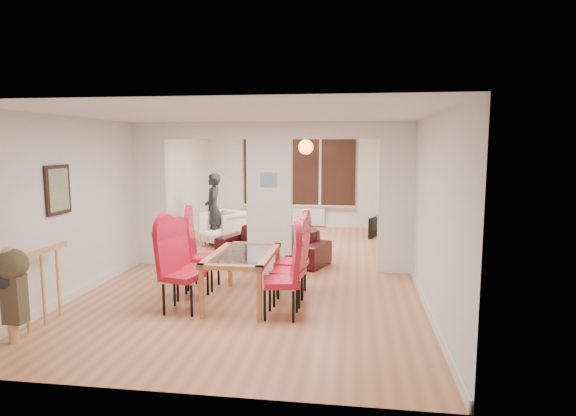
% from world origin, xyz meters
% --- Properties ---
extents(floor, '(5.00, 9.00, 0.01)m').
position_xyz_m(floor, '(0.00, 0.00, 0.00)').
color(floor, '#C17A4E').
rests_on(floor, ground).
extents(room_walls, '(5.00, 9.00, 2.60)m').
position_xyz_m(room_walls, '(0.00, 0.00, 1.30)').
color(room_walls, silver).
rests_on(room_walls, floor).
extents(divider_wall, '(5.00, 0.18, 2.60)m').
position_xyz_m(divider_wall, '(0.00, 0.00, 1.30)').
color(divider_wall, white).
rests_on(divider_wall, floor).
extents(bay_window_blinds, '(3.00, 0.08, 1.80)m').
position_xyz_m(bay_window_blinds, '(0.00, 4.44, 1.50)').
color(bay_window_blinds, black).
rests_on(bay_window_blinds, room_walls).
extents(radiator, '(1.40, 0.08, 0.50)m').
position_xyz_m(radiator, '(0.00, 4.40, 0.30)').
color(radiator, white).
rests_on(radiator, floor).
extents(pendant_light, '(0.36, 0.36, 0.36)m').
position_xyz_m(pendant_light, '(0.30, 3.30, 2.15)').
color(pendant_light, orange).
rests_on(pendant_light, room_walls).
extents(stair_newel, '(0.40, 1.20, 1.10)m').
position_xyz_m(stair_newel, '(-2.25, -3.20, 0.55)').
color(stair_newel, tan).
rests_on(stair_newel, floor).
extents(wall_poster, '(0.04, 0.52, 0.67)m').
position_xyz_m(wall_poster, '(-2.47, -2.40, 1.60)').
color(wall_poster, gray).
rests_on(wall_poster, room_walls).
extents(pillar_photo, '(0.30, 0.03, 0.25)m').
position_xyz_m(pillar_photo, '(0.00, -0.10, 1.60)').
color(pillar_photo, '#4C8CD8').
rests_on(pillar_photo, divider_wall).
extents(dining_table, '(0.85, 1.51, 0.71)m').
position_xyz_m(dining_table, '(-0.03, -1.96, 0.35)').
color(dining_table, '#BC7245').
rests_on(dining_table, floor).
extents(dining_chair_la, '(0.56, 0.56, 1.14)m').
position_xyz_m(dining_chair_la, '(-0.74, -2.44, 0.57)').
color(dining_chair_la, red).
rests_on(dining_chair_la, floor).
extents(dining_chair_lb, '(0.46, 0.46, 1.04)m').
position_xyz_m(dining_chair_lb, '(-0.79, -1.90, 0.52)').
color(dining_chair_lb, red).
rests_on(dining_chair_lb, floor).
extents(dining_chair_lc, '(0.52, 0.52, 1.12)m').
position_xyz_m(dining_chair_lc, '(-0.79, -1.39, 0.56)').
color(dining_chair_lc, red).
rests_on(dining_chair_lc, floor).
extents(dining_chair_ra, '(0.52, 0.52, 1.10)m').
position_xyz_m(dining_chair_ra, '(0.59, -2.47, 0.55)').
color(dining_chair_ra, red).
rests_on(dining_chair_ra, floor).
extents(dining_chair_rb, '(0.48, 0.48, 1.06)m').
position_xyz_m(dining_chair_rb, '(0.61, -1.94, 0.53)').
color(dining_chair_rb, red).
rests_on(dining_chair_rb, floor).
extents(dining_chair_rc, '(0.48, 0.48, 1.11)m').
position_xyz_m(dining_chair_rc, '(0.59, -1.48, 0.55)').
color(dining_chair_rc, red).
rests_on(dining_chair_rc, floor).
extents(sofa, '(2.26, 1.47, 0.62)m').
position_xyz_m(sofa, '(-0.03, 0.45, 0.31)').
color(sofa, black).
rests_on(sofa, floor).
extents(armchair, '(1.11, 1.12, 0.75)m').
position_xyz_m(armchair, '(-1.37, 1.81, 0.38)').
color(armchair, '#F5E4D0').
rests_on(armchair, floor).
extents(person, '(0.65, 0.52, 1.57)m').
position_xyz_m(person, '(-1.66, 2.04, 0.78)').
color(person, black).
rests_on(person, floor).
extents(television, '(0.83, 0.45, 0.49)m').
position_xyz_m(television, '(1.93, 3.31, 0.25)').
color(television, black).
rests_on(television, floor).
extents(coffee_table, '(1.00, 0.59, 0.22)m').
position_xyz_m(coffee_table, '(0.13, 2.75, 0.11)').
color(coffee_table, '#361B12').
rests_on(coffee_table, floor).
extents(bottle, '(0.08, 0.08, 0.30)m').
position_xyz_m(bottle, '(-0.02, 2.75, 0.37)').
color(bottle, '#143F19').
rests_on(bottle, coffee_table).
extents(bowl, '(0.22, 0.22, 0.05)m').
position_xyz_m(bowl, '(0.30, 2.87, 0.24)').
color(bowl, '#361B12').
rests_on(bowl, coffee_table).
extents(shoes, '(0.23, 0.25, 0.10)m').
position_xyz_m(shoes, '(-0.33, -0.21, 0.05)').
color(shoes, black).
rests_on(shoes, floor).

